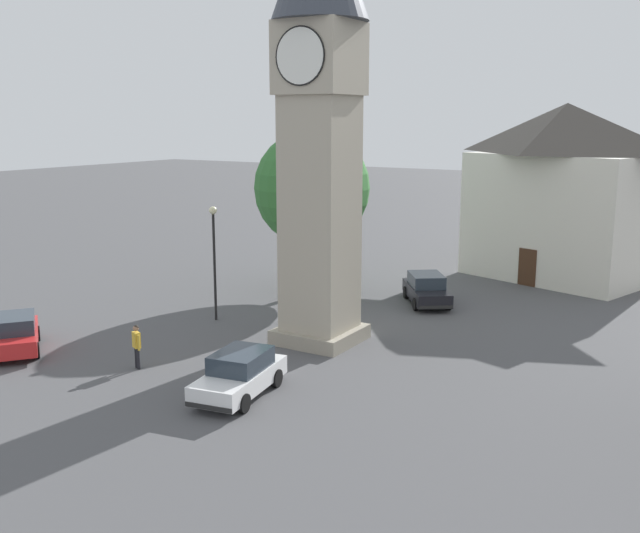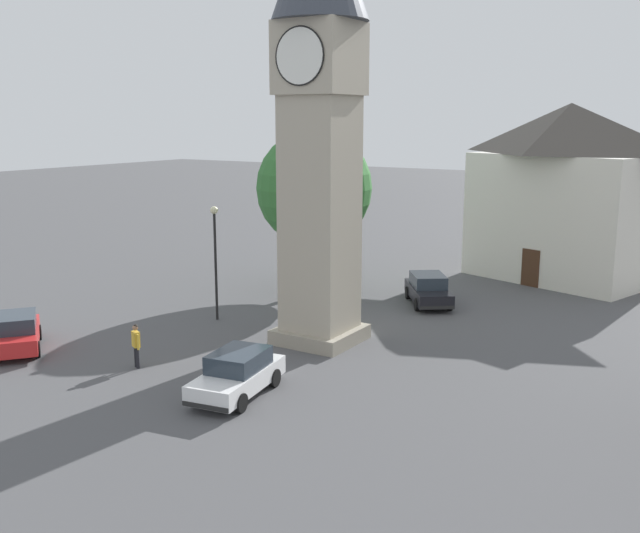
% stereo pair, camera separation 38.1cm
% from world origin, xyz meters
% --- Properties ---
extents(ground_plane, '(200.00, 200.00, 0.00)m').
position_xyz_m(ground_plane, '(0.00, 0.00, 0.00)').
color(ground_plane, '#4C4C4F').
extents(clock_tower, '(3.84, 3.84, 18.42)m').
position_xyz_m(clock_tower, '(0.00, 0.00, 10.73)').
color(clock_tower, gray).
rests_on(clock_tower, ground).
extents(car_blue_kerb, '(4.29, 3.88, 1.53)m').
position_xyz_m(car_blue_kerb, '(-9.76, -7.59, 0.76)').
color(car_blue_kerb, red).
rests_on(car_blue_kerb, ground).
extents(car_silver_kerb, '(2.35, 4.35, 1.53)m').
position_xyz_m(car_silver_kerb, '(0.86, -6.64, 0.76)').
color(car_silver_kerb, white).
rests_on(car_silver_kerb, ground).
extents(car_red_corner, '(3.78, 4.34, 1.53)m').
position_xyz_m(car_red_corner, '(1.35, 8.15, 0.76)').
color(car_red_corner, black).
rests_on(car_red_corner, ground).
extents(pedestrian, '(0.52, 0.35, 1.69)m').
position_xyz_m(pedestrian, '(-4.10, -6.48, 1.01)').
color(pedestrian, black).
rests_on(pedestrian, ground).
extents(tree, '(6.12, 6.12, 8.70)m').
position_xyz_m(tree, '(-4.96, 7.31, 5.63)').
color(tree, brown).
rests_on(tree, ground).
extents(building_terrace_right, '(11.58, 9.26, 10.09)m').
position_xyz_m(building_terrace_right, '(5.48, 17.88, 5.14)').
color(building_terrace_right, silver).
rests_on(building_terrace_right, ground).
extents(lamp_post, '(0.36, 0.36, 5.33)m').
position_xyz_m(lamp_post, '(-5.87, 0.29, 3.54)').
color(lamp_post, black).
rests_on(lamp_post, ground).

